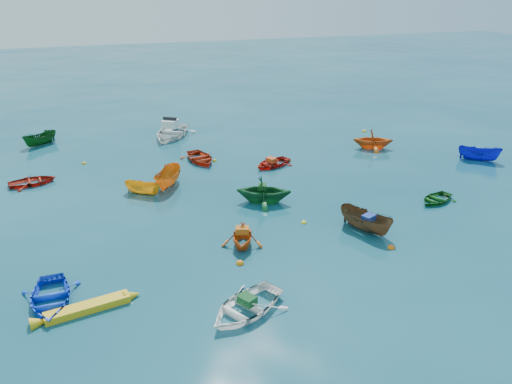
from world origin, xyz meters
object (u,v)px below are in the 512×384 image
object	(u,v)px
dinghy_white_near	(246,312)
kayak_yellow	(88,310)
dinghy_blue_sw	(51,303)
motorboat_white	(171,137)

from	to	relation	value
dinghy_white_near	kayak_yellow	xyz separation A→B (m)	(-6.01, 1.95, 0.00)
dinghy_blue_sw	dinghy_white_near	xyz separation A→B (m)	(7.47, -2.93, 0.00)
dinghy_white_near	motorboat_white	distance (m)	24.18
dinghy_blue_sw	motorboat_white	distance (m)	22.71
dinghy_white_near	kayak_yellow	bearing A→B (deg)	-139.96
dinghy_blue_sw	motorboat_white	bearing A→B (deg)	67.65
kayak_yellow	dinghy_white_near	bearing A→B (deg)	-119.51
motorboat_white	kayak_yellow	bearing A→B (deg)	-76.11
dinghy_blue_sw	kayak_yellow	size ratio (longest dim) A/B	0.84
kayak_yellow	dinghy_blue_sw	bearing A→B (deg)	44.78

